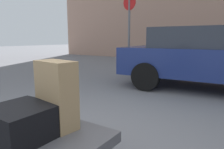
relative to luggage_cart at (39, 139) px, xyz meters
The scene contains 5 objects.
luggage_cart is the anchor object (origin of this frame).
suitcase_tan_stacked_top 0.43m from the luggage_cart, 66.31° to the left, with size 0.40×0.21×0.63m, color #9E7F56.
suitcase_black_front_left 0.26m from the luggage_cart, 92.06° to the right, with size 0.50×0.48×0.28m, color black.
parked_car 4.24m from the luggage_cart, 77.78° to the left, with size 4.43×2.18×1.42m.
no_parking_sign 5.45m from the luggage_cart, 110.42° to the left, with size 0.49×0.12×2.57m.
Camera 1 is at (1.53, -1.08, 1.17)m, focal length 33.08 mm.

